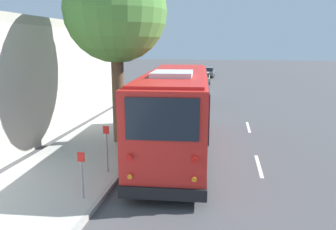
{
  "coord_description": "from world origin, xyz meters",
  "views": [
    {
      "loc": [
        -12.43,
        -1.69,
        4.62
      ],
      "look_at": [
        2.37,
        0.85,
        1.3
      ],
      "focal_mm": 35.0,
      "sensor_mm": 36.0,
      "label": 1
    }
  ],
  "objects_px": {
    "parked_sedan_silver": "(198,85)",
    "street_tree": "(116,4)",
    "sign_post_near": "(82,175)",
    "shuttle_bus": "(176,108)",
    "parked_sedan_gray": "(208,72)",
    "fire_hydrant": "(164,105)",
    "parked_sedan_maroon": "(191,98)",
    "parked_sedan_tan": "(203,78)",
    "sign_post_far": "(107,148)"
  },
  "relations": [
    {
      "from": "shuttle_bus",
      "to": "parked_sedan_tan",
      "type": "distance_m",
      "value": 25.08
    },
    {
      "from": "parked_sedan_silver",
      "to": "sign_post_far",
      "type": "xyz_separation_m",
      "value": [
        -21.14,
        1.52,
        0.41
      ]
    },
    {
      "from": "parked_sedan_tan",
      "to": "parked_sedan_silver",
      "type": "bearing_deg",
      "value": 177.34
    },
    {
      "from": "sign_post_far",
      "to": "parked_sedan_gray",
      "type": "bearing_deg",
      "value": -2.79
    },
    {
      "from": "shuttle_bus",
      "to": "sign_post_near",
      "type": "height_order",
      "value": "shuttle_bus"
    },
    {
      "from": "shuttle_bus",
      "to": "sign_post_far",
      "type": "bearing_deg",
      "value": 141.18
    },
    {
      "from": "sign_post_far",
      "to": "parked_sedan_silver",
      "type": "bearing_deg",
      "value": -4.13
    },
    {
      "from": "street_tree",
      "to": "parked_sedan_maroon",
      "type": "bearing_deg",
      "value": -12.55
    },
    {
      "from": "fire_hydrant",
      "to": "parked_sedan_tan",
      "type": "bearing_deg",
      "value": -4.59
    },
    {
      "from": "parked_sedan_maroon",
      "to": "fire_hydrant",
      "type": "relative_size",
      "value": 5.39
    },
    {
      "from": "sign_post_near",
      "to": "sign_post_far",
      "type": "xyz_separation_m",
      "value": [
        2.07,
        0.0,
        0.13
      ]
    },
    {
      "from": "parked_sedan_silver",
      "to": "parked_sedan_gray",
      "type": "relative_size",
      "value": 1.02
    },
    {
      "from": "sign_post_near",
      "to": "parked_sedan_maroon",
      "type": "bearing_deg",
      "value": -5.46
    },
    {
      "from": "street_tree",
      "to": "sign_post_near",
      "type": "relative_size",
      "value": 6.13
    },
    {
      "from": "shuttle_bus",
      "to": "sign_post_near",
      "type": "bearing_deg",
      "value": 153.99
    },
    {
      "from": "parked_sedan_tan",
      "to": "sign_post_near",
      "type": "xyz_separation_m",
      "value": [
        -30.0,
        1.48,
        0.3
      ]
    },
    {
      "from": "street_tree",
      "to": "fire_hydrant",
      "type": "bearing_deg",
      "value": -6.81
    },
    {
      "from": "parked_sedan_gray",
      "to": "sign_post_near",
      "type": "bearing_deg",
      "value": 179.18
    },
    {
      "from": "parked_sedan_maroon",
      "to": "sign_post_far",
      "type": "distance_m",
      "value": 13.96
    },
    {
      "from": "parked_sedan_silver",
      "to": "fire_hydrant",
      "type": "distance_m",
      "value": 10.61
    },
    {
      "from": "parked_sedan_silver",
      "to": "parked_sedan_tan",
      "type": "bearing_deg",
      "value": -1.36
    },
    {
      "from": "shuttle_bus",
      "to": "parked_sedan_tan",
      "type": "relative_size",
      "value": 2.14
    },
    {
      "from": "parked_sedan_silver",
      "to": "parked_sedan_tan",
      "type": "distance_m",
      "value": 6.78
    },
    {
      "from": "fire_hydrant",
      "to": "parked_sedan_gray",
      "type": "bearing_deg",
      "value": -3.77
    },
    {
      "from": "parked_sedan_silver",
      "to": "parked_sedan_maroon",
      "type": "bearing_deg",
      "value": 178.26
    },
    {
      "from": "parked_sedan_maroon",
      "to": "sign_post_far",
      "type": "relative_size",
      "value": 2.62
    },
    {
      "from": "parked_sedan_maroon",
      "to": "parked_sedan_silver",
      "type": "height_order",
      "value": "parked_sedan_silver"
    },
    {
      "from": "parked_sedan_silver",
      "to": "fire_hydrant",
      "type": "xyz_separation_m",
      "value": [
        -10.51,
        1.43,
        -0.04
      ]
    },
    {
      "from": "parked_sedan_tan",
      "to": "sign_post_far",
      "type": "relative_size",
      "value": 2.86
    },
    {
      "from": "sign_post_near",
      "to": "parked_sedan_gray",
      "type": "bearing_deg",
      "value": -2.63
    },
    {
      "from": "shuttle_bus",
      "to": "parked_sedan_maroon",
      "type": "distance_m",
      "value": 11.08
    },
    {
      "from": "parked_sedan_gray",
      "to": "parked_sedan_silver",
      "type": "bearing_deg",
      "value": -178.96
    },
    {
      "from": "parked_sedan_gray",
      "to": "street_tree",
      "type": "xyz_separation_m",
      "value": [
        -31.45,
        2.44,
        5.61
      ]
    },
    {
      "from": "parked_sedan_maroon",
      "to": "parked_sedan_gray",
      "type": "height_order",
      "value": "parked_sedan_gray"
    },
    {
      "from": "parked_sedan_maroon",
      "to": "parked_sedan_tan",
      "type": "relative_size",
      "value": 0.92
    },
    {
      "from": "parked_sedan_maroon",
      "to": "sign_post_far",
      "type": "xyz_separation_m",
      "value": [
        -13.87,
        1.52,
        0.43
      ]
    },
    {
      "from": "sign_post_near",
      "to": "street_tree",
      "type": "bearing_deg",
      "value": 7.12
    },
    {
      "from": "parked_sedan_maroon",
      "to": "parked_sedan_gray",
      "type": "bearing_deg",
      "value": 1.18
    },
    {
      "from": "shuttle_bus",
      "to": "parked_sedan_gray",
      "type": "bearing_deg",
      "value": -3.31
    },
    {
      "from": "parked_sedan_maroon",
      "to": "parked_sedan_gray",
      "type": "distance_m",
      "value": 21.34
    },
    {
      "from": "parked_sedan_silver",
      "to": "street_tree",
      "type": "distance_m",
      "value": 18.42
    },
    {
      "from": "sign_post_near",
      "to": "sign_post_far",
      "type": "relative_size",
      "value": 0.85
    },
    {
      "from": "shuttle_bus",
      "to": "parked_sedan_gray",
      "type": "distance_m",
      "value": 32.35
    },
    {
      "from": "shuttle_bus",
      "to": "fire_hydrant",
      "type": "xyz_separation_m",
      "value": [
        7.74,
        1.93,
        -1.41
      ]
    },
    {
      "from": "parked_sedan_maroon",
      "to": "sign_post_far",
      "type": "height_order",
      "value": "sign_post_far"
    },
    {
      "from": "parked_sedan_maroon",
      "to": "parked_sedan_silver",
      "type": "relative_size",
      "value": 0.92
    },
    {
      "from": "parked_sedan_maroon",
      "to": "street_tree",
      "type": "bearing_deg",
      "value": 169.14
    },
    {
      "from": "parked_sedan_gray",
      "to": "sign_post_near",
      "type": "xyz_separation_m",
      "value": [
        -37.28,
        1.71,
        0.26
      ]
    },
    {
      "from": "shuttle_bus",
      "to": "sign_post_near",
      "type": "relative_size",
      "value": 7.19
    },
    {
      "from": "shuttle_bus",
      "to": "sign_post_far",
      "type": "height_order",
      "value": "shuttle_bus"
    }
  ]
}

